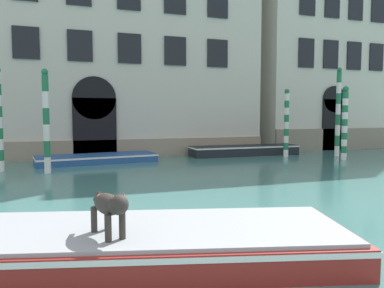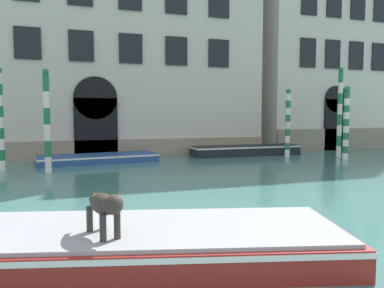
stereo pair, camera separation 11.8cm
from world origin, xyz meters
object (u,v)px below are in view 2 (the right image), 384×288
Objects in this scene: boat_moored_far at (246,150)px; mooring_pole_3 at (340,112)px; mooring_pole_5 at (0,119)px; dog_on_deck at (105,206)px; mooring_pole_0 at (47,121)px; mooring_pole_4 at (346,123)px; mooring_pole_1 at (288,123)px; boat_moored_near_palazzo at (98,158)px; boat_foreground at (126,242)px.

boat_moored_far is 1.29× the size of mooring_pole_3.
mooring_pole_3 is at bearing 0.14° from mooring_pole_5.
mooring_pole_0 is at bearing 170.68° from dog_on_deck.
mooring_pole_4 is (13.76, -0.16, -0.17)m from mooring_pole_0.
mooring_pole_3 is (2.67, -0.76, 0.57)m from mooring_pole_1.
mooring_pole_0 is 2.08m from mooring_pole_5.
boat_moored_near_palazzo is at bearing 22.34° from mooring_pole_5.
mooring_pole_5 reaches higher than mooring_pole_4.
boat_foreground is 1.53× the size of mooring_pole_3.
dog_on_deck is 0.25× the size of mooring_pole_0.
dog_on_deck is 0.21× the size of mooring_pole_3.
mooring_pole_0 is 0.84× the size of mooring_pole_3.
boat_moored_far is 2.68m from mooring_pole_1.
mooring_pole_4 is at bearing -20.91° from boat_moored_near_palazzo.
mooring_pole_1 is at bearing 9.08° from mooring_pole_0.
boat_foreground is at bearing -123.50° from boat_moored_far.
boat_moored_far is at bearing -3.70° from boat_moored_near_palazzo.
boat_foreground is at bearing -80.58° from mooring_pole_0.
mooring_pole_1 is 0.99× the size of mooring_pole_4.
mooring_pole_0 is (-1.24, 9.91, 1.03)m from dog_on_deck.
mooring_pole_0 is 14.47m from mooring_pole_3.
mooring_pole_4 is (12.53, 9.75, 0.87)m from dog_on_deck.
mooring_pole_1 is 0.76× the size of mooring_pole_3.
mooring_pole_0 is (-9.96, -3.17, 1.72)m from boat_moored_far.
dog_on_deck reaches higher than boat_foreground.
boat_moored_near_palazzo is 9.87m from mooring_pole_1.
mooring_pole_1 is (10.52, 11.79, 0.84)m from dog_on_deck.
mooring_pole_5 is at bearing -176.64° from mooring_pole_1.
boat_foreground is 1.98× the size of mooring_pole_4.
mooring_pole_1 is (10.18, 11.42, 1.53)m from boat_foreground.
mooring_pole_5 reaches higher than dog_on_deck.
dog_on_deck is at bearing -82.88° from mooring_pole_0.
mooring_pole_5 is (-3.82, -1.57, 1.87)m from boat_moored_near_palazzo.
boat_foreground reaches higher than boat_moored_near_palazzo.
mooring_pole_1 is 2.83m from mooring_pole_3.
boat_moored_near_palazzo is 1.20× the size of mooring_pole_3.
mooring_pole_4 is at bearing -41.29° from boat_moored_far.
mooring_pole_4 is 15.59m from mooring_pole_5.
dog_on_deck is at bearing -101.10° from boat_moored_near_palazzo.
boat_moored_far is 1.70× the size of mooring_pole_1.
mooring_pole_4 is (12.18, 9.38, 1.56)m from boat_foreground.
mooring_pole_1 is 2.86m from mooring_pole_4.
mooring_pole_5 is (-13.53, -0.80, 0.26)m from mooring_pole_1.
mooring_pole_5 is at bearing 148.53° from mooring_pole_0.
mooring_pole_3 reaches higher than mooring_pole_5.
mooring_pole_4 is at bearing -45.46° from mooring_pole_1.
dog_on_deck is 12.61m from boat_moored_near_palazzo.
boat_moored_far is at bearing 10.07° from mooring_pole_5.
mooring_pole_3 is (12.84, 10.66, 2.10)m from boat_foreground.
mooring_pole_3 reaches higher than boat_moored_far.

